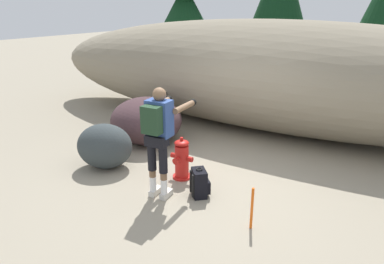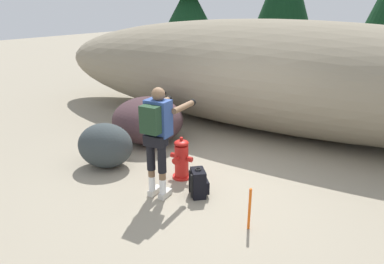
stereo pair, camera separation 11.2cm
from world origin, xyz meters
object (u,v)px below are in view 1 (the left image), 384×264
object	(u,v)px
boulder_mid	(146,120)
survey_stake	(252,208)
utility_worker	(159,129)
spare_backpack	(200,183)
fire_hydrant	(182,160)
boulder_large	(105,146)

from	to	relation	value
boulder_mid	survey_stake	size ratio (longest dim) A/B	2.55
utility_worker	boulder_mid	size ratio (longest dim) A/B	1.12
spare_backpack	boulder_mid	bearing A→B (deg)	103.69
spare_backpack	survey_stake	world-z (taller)	survey_stake
fire_hydrant	spare_backpack	bearing A→B (deg)	-33.30
spare_backpack	boulder_mid	size ratio (longest dim) A/B	0.31
fire_hydrant	boulder_mid	bearing A→B (deg)	146.36
utility_worker	survey_stake	xyz separation A→B (m)	(1.54, -0.10, -0.79)
spare_backpack	fire_hydrant	bearing A→B (deg)	103.94
spare_backpack	utility_worker	bearing A→B (deg)	165.97
spare_backpack	boulder_large	world-z (taller)	boulder_large
fire_hydrant	survey_stake	xyz separation A→B (m)	(1.58, -0.76, -0.04)
utility_worker	survey_stake	size ratio (longest dim) A/B	2.85
fire_hydrant	boulder_large	xyz separation A→B (m)	(-1.42, -0.36, 0.07)
boulder_large	boulder_mid	distance (m)	1.40
fire_hydrant	boulder_large	size ratio (longest dim) A/B	0.74
spare_backpack	boulder_mid	distance (m)	2.56
utility_worker	spare_backpack	distance (m)	1.06
fire_hydrant	utility_worker	xyz separation A→B (m)	(0.04, -0.66, 0.75)
spare_backpack	boulder_large	bearing A→B (deg)	136.83
fire_hydrant	survey_stake	size ratio (longest dim) A/B	1.24
spare_backpack	boulder_mid	world-z (taller)	boulder_mid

